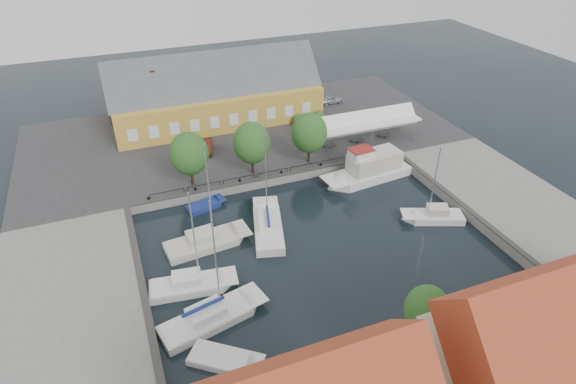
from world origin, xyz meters
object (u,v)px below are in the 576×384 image
object	(u,v)px
car_red	(207,146)
center_sailboat	(268,227)
trawler	(370,171)
east_boat_b	(434,218)
west_boat_c	(192,286)
launch_nw	(206,207)
warehouse	(211,97)
launch_sw	(225,361)
west_boat_d	(211,319)
tent_canopy	(366,122)
car_silver	(331,100)
west_boat_b	(206,243)

from	to	relation	value
car_red	center_sailboat	xyz separation A→B (m)	(2.08, -17.00, -1.28)
trawler	east_boat_b	xyz separation A→B (m)	(2.03, -9.76, -0.76)
west_boat_c	launch_nw	size ratio (longest dim) A/B	2.29
car_red	launch_nw	bearing A→B (deg)	-89.95
warehouse	launch_sw	distance (m)	41.00
west_boat_d	trawler	bearing A→B (deg)	33.27
tent_canopy	car_silver	xyz separation A→B (m)	(1.46, 13.11, -2.06)
center_sailboat	trawler	xyz separation A→B (m)	(14.42, 5.19, 0.65)
east_boat_b	west_boat_b	size ratio (longest dim) A/B	0.80
tent_canopy	car_red	size ratio (longest dim) A/B	3.56
center_sailboat	east_boat_b	bearing A→B (deg)	-15.50
warehouse	west_boat_c	size ratio (longest dim) A/B	2.79
car_silver	car_red	world-z (taller)	car_red
warehouse	west_boat_d	world-z (taller)	west_boat_d
west_boat_d	east_boat_b	bearing A→B (deg)	11.57
center_sailboat	east_boat_b	size ratio (longest dim) A/B	1.37
center_sailboat	trawler	bearing A→B (deg)	19.81
launch_nw	car_red	bearing A→B (deg)	75.43
warehouse	west_boat_d	xyz separation A→B (m)	(-9.11, -35.63, -4.16)
trawler	launch_sw	distance (m)	29.45
west_boat_c	tent_canopy	bearing A→B (deg)	33.64
east_boat_b	launch_nw	bearing A→B (deg)	153.06
car_red	east_boat_b	size ratio (longest dim) A/B	0.44
tent_canopy	center_sailboat	xyz separation A→B (m)	(-17.59, -12.18, -3.32)
car_red	launch_nw	world-z (taller)	car_red
east_boat_b	trawler	bearing A→B (deg)	101.78
tent_canopy	center_sailboat	size ratio (longest dim) A/B	1.14
west_boat_c	car_red	bearing A→B (deg)	73.27
car_silver	trawler	distance (m)	20.64
trawler	launch_nw	size ratio (longest dim) A/B	2.53
car_silver	west_boat_c	xyz separation A→B (m)	(-27.86, -30.69, -1.37)
center_sailboat	trawler	world-z (taller)	center_sailboat
center_sailboat	east_boat_b	xyz separation A→B (m)	(16.46, -4.56, -0.10)
car_silver	center_sailboat	xyz separation A→B (m)	(-19.05, -25.30, -1.26)
warehouse	car_red	size ratio (longest dim) A/B	7.26
tent_canopy	launch_nw	bearing A→B (deg)	-165.27
west_boat_d	warehouse	bearing A→B (deg)	75.65
car_red	launch_sw	bearing A→B (deg)	-86.58
west_boat_c	launch_nw	xyz separation A→B (m)	(3.95, 11.67, -0.17)
warehouse	tent_canopy	distance (m)	21.63
west_boat_c	west_boat_d	xyz separation A→B (m)	(0.70, -4.20, 0.01)
east_boat_b	launch_sw	size ratio (longest dim) A/B	1.62
west_boat_c	launch_sw	size ratio (longest dim) A/B	1.85
center_sailboat	west_boat_b	size ratio (longest dim) A/B	1.09
car_red	west_boat_b	bearing A→B (deg)	-89.27
west_boat_d	launch_nw	world-z (taller)	west_boat_d
warehouse	west_boat_c	world-z (taller)	warehouse
tent_canopy	car_silver	bearing A→B (deg)	83.66
west_boat_c	launch_nw	bearing A→B (deg)	71.32
warehouse	west_boat_c	bearing A→B (deg)	-107.33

